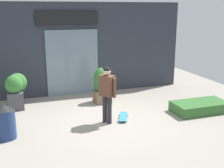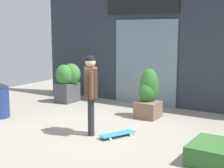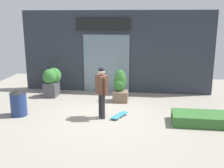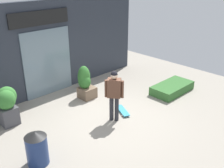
{
  "view_description": "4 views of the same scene",
  "coord_description": "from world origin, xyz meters",
  "px_view_note": "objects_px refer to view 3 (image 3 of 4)",
  "views": [
    {
      "loc": [
        -2.43,
        -7.51,
        3.19
      ],
      "look_at": [
        0.22,
        0.17,
        1.04
      ],
      "focal_mm": 45.96,
      "sensor_mm": 36.0,
      "label": 1
    },
    {
      "loc": [
        3.85,
        -5.56,
        2.16
      ],
      "look_at": [
        0.22,
        0.17,
        1.04
      ],
      "focal_mm": 52.94,
      "sensor_mm": 36.0,
      "label": 2
    },
    {
      "loc": [
        1.35,
        -8.28,
        3.16
      ],
      "look_at": [
        0.22,
        0.17,
        1.04
      ],
      "focal_mm": 43.57,
      "sensor_mm": 36.0,
      "label": 3
    },
    {
      "loc": [
        -5.08,
        -5.24,
        4.35
      ],
      "look_at": [
        0.22,
        0.17,
        1.04
      ],
      "focal_mm": 42.02,
      "sensor_mm": 36.0,
      "label": 4
    }
  ],
  "objects_px": {
    "skateboard": "(120,115)",
    "trash_bin": "(18,102)",
    "planter_box_left": "(52,81)",
    "skateboarder": "(102,88)",
    "planter_box_right": "(120,86)"
  },
  "relations": [
    {
      "from": "skateboarder",
      "to": "skateboard",
      "type": "distance_m",
      "value": 1.1
    },
    {
      "from": "skateboard",
      "to": "planter_box_right",
      "type": "xyz_separation_m",
      "value": [
        -0.17,
        1.74,
        0.51
      ]
    },
    {
      "from": "skateboard",
      "to": "skateboarder",
      "type": "bearing_deg",
      "value": 129.7
    },
    {
      "from": "skateboarder",
      "to": "trash_bin",
      "type": "bearing_deg",
      "value": 144.61
    },
    {
      "from": "planter_box_left",
      "to": "planter_box_right",
      "type": "relative_size",
      "value": 0.96
    },
    {
      "from": "skateboard",
      "to": "trash_bin",
      "type": "distance_m",
      "value": 3.32
    },
    {
      "from": "skateboarder",
      "to": "trash_bin",
      "type": "distance_m",
      "value": 2.79
    },
    {
      "from": "skateboarder",
      "to": "planter_box_right",
      "type": "xyz_separation_m",
      "value": [
        0.39,
        1.89,
        -0.43
      ]
    },
    {
      "from": "skateboard",
      "to": "planter_box_left",
      "type": "relative_size",
      "value": 0.69
    },
    {
      "from": "planter_box_left",
      "to": "trash_bin",
      "type": "relative_size",
      "value": 1.3
    },
    {
      "from": "skateboard",
      "to": "planter_box_left",
      "type": "height_order",
      "value": "planter_box_left"
    },
    {
      "from": "planter_box_left",
      "to": "skateboarder",
      "type": "bearing_deg",
      "value": -41.7
    },
    {
      "from": "trash_bin",
      "to": "planter_box_left",
      "type": "bearing_deg",
      "value": 82.04
    },
    {
      "from": "planter_box_right",
      "to": "trash_bin",
      "type": "height_order",
      "value": "planter_box_right"
    },
    {
      "from": "skateboarder",
      "to": "planter_box_right",
      "type": "distance_m",
      "value": 1.97
    }
  ]
}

